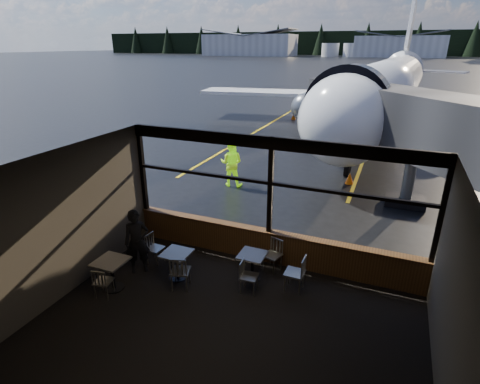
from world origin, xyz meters
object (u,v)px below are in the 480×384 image
Objects in this scene: chair_near_e at (295,273)px; ground_crew at (231,163)px; chair_near_n at (272,256)px; passenger at (137,242)px; cafe_table_near at (252,267)px; chair_mid_s at (180,271)px; cone_wing at (294,116)px; chair_mid_w at (155,249)px; chair_near_w at (249,277)px; cone_nose at (350,178)px; chair_left_s at (103,282)px; jet_bridge at (418,148)px; cafe_table_mid at (177,265)px; cafe_table_left at (113,275)px; airliner at (391,50)px.

chair_near_e is 0.49× the size of ground_crew.
passenger reaches higher than chair_near_n.
cafe_table_near is 1.80m from chair_mid_s.
chair_mid_w is at bearing -84.92° from cone_wing.
passenger is (-0.16, -0.52, 0.45)m from chair_mid_w.
chair_mid_s reaches higher than chair_near_w.
chair_mid_w reaches higher than cafe_table_near.
cafe_table_near is 8.28m from cone_nose.
chair_left_s is at bearing -165.40° from chair_mid_s.
passenger reaches higher than cafe_table_near.
ground_crew reaches higher than passenger.
chair_near_w is (-3.59, -7.00, -1.81)m from jet_bridge.
chair_near_n is at bearing 30.84° from cafe_table_mid.
chair_near_n reaches higher than cafe_table_left.
passenger is (-1.39, 0.22, 0.40)m from chair_mid_s.
cafe_table_mid is 0.85× the size of chair_near_n.
airliner is at bearing 77.48° from cafe_table_left.
cone_nose is at bearing -1.14° from chair_near_e.
cafe_table_left is 4.41m from chair_near_e.
chair_mid_w is (-0.95, 0.42, 0.05)m from cafe_table_mid.
chair_mid_w is (-3.83, -0.24, -0.05)m from chair_near_e.
chair_left_s is 23.71m from cone_wing.
chair_mid_s is at bearing -82.00° from cone_wing.
cafe_table_near is 1.90m from cafe_table_mid.
chair_near_e is 1.13× the size of chair_mid_w.
chair_near_e is at bearing 2.47° from chair_mid_s.
airliner is 21.89m from chair_mid_w.
chair_mid_w is 1.06× the size of chair_left_s.
cafe_table_mid is 0.80× the size of chair_mid_s.
chair_near_n is at bearing 24.61° from chair_left_s.
chair_near_e is at bearing 116.90° from ground_crew.
chair_near_n is at bearing -90.54° from airliner.
cone_wing is at bearing 81.22° from chair_left_s.
chair_left_s is 11.06m from cone_nose.
chair_near_w reaches higher than cafe_table_left.
cone_nose is (4.25, 8.96, -0.62)m from passenger.
passenger is 22.54m from cone_wing.
cone_wing is (-1.80, 22.46, -0.62)m from passenger.
chair_left_s is (-1.23, -1.30, 0.02)m from cafe_table_mid.
chair_left_s is (-1.52, -0.97, -0.07)m from chair_mid_s.
chair_mid_s is 0.54× the size of passenger.
chair_left_s is (-4.11, -1.95, -0.08)m from chair_near_e.
chair_near_e reaches higher than cafe_table_left.
passenger is at bearing -164.44° from cafe_table_near.
jet_bridge reaches higher than passenger.
chair_left_s is at bearing -113.32° from cone_nose.
ground_crew reaches higher than chair_left_s.
passenger is (-1.10, -0.10, 0.50)m from cafe_table_mid.
cafe_table_near is at bearing 75.46° from chair_near_n.
cafe_table_mid is at bearing -95.88° from airliner.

